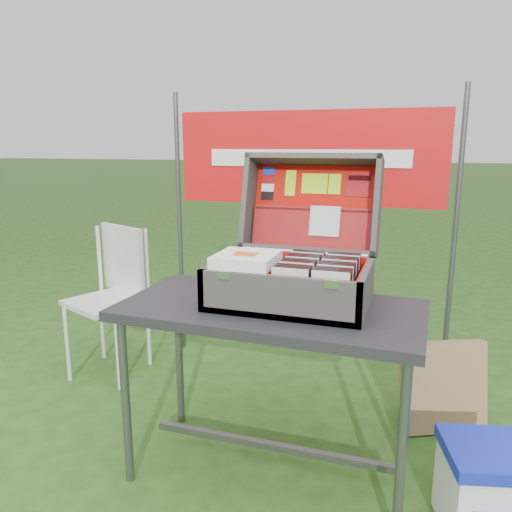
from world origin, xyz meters
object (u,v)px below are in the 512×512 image
(suitcase, at_px, (295,231))
(cooler, at_px, (499,491))
(table, at_px, (270,391))
(cardboard_box, at_px, (443,387))
(chair, at_px, (107,304))

(suitcase, distance_m, cooler, 1.20)
(table, xyz_separation_m, cooler, (0.88, -0.09, -0.20))
(cooler, xyz_separation_m, cardboard_box, (-0.17, 0.67, 0.05))
(cardboard_box, bearing_deg, chair, 154.67)
(table, relative_size, cardboard_box, 2.70)
(cooler, distance_m, cardboard_box, 0.69)
(suitcase, relative_size, cardboard_box, 1.40)
(cooler, height_order, chair, chair)
(suitcase, height_order, cooler, suitcase)
(table, bearing_deg, suitcase, 61.78)
(suitcase, relative_size, chair, 0.70)
(cooler, relative_size, cardboard_box, 0.88)
(cooler, bearing_deg, suitcase, 152.31)
(suitcase, bearing_deg, table, -120.07)
(suitcase, distance_m, chair, 1.49)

